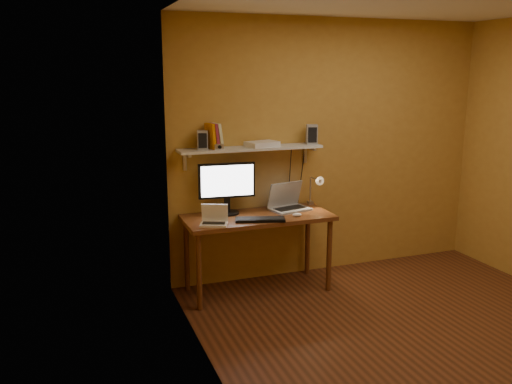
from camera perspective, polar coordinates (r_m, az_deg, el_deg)
name	(u,v)px	position (r m, az deg, el deg)	size (l,w,h in m)	color
room	(429,176)	(4.32, 17.73, 1.59)	(3.44, 3.24, 2.64)	#602F18
desk	(258,224)	(5.13, 0.20, -3.41)	(1.40, 0.60, 0.75)	brown
wall_shelf	(251,149)	(5.16, -0.55, 4.58)	(1.40, 0.25, 0.21)	silver
monitor	(227,185)	(5.11, -3.08, 0.69)	(0.54, 0.25, 0.49)	black
laptop	(288,202)	(5.32, 3.34, -1.09)	(0.42, 0.34, 0.27)	#93959B
netbook	(214,219)	(4.82, -4.42, -2.83)	(0.28, 0.25, 0.18)	white
keyboard	(260,220)	(4.93, 0.44, -2.91)	(0.45, 0.15, 0.02)	black
mouse	(297,215)	(5.08, 4.35, -2.40)	(0.09, 0.06, 0.03)	white
desk_lamp	(316,186)	(5.42, 6.29, 0.61)	(0.09, 0.23, 0.38)	silver
speaker_left	(203,140)	(5.02, -5.64, 5.48)	(0.10, 0.10, 0.17)	#93959B
speaker_right	(312,134)	(5.40, 5.89, 6.06)	(0.11, 0.11, 0.19)	#93959B
books	(214,136)	(5.04, -4.44, 5.89)	(0.15, 0.17, 0.24)	orange
shelf_camera	(219,147)	(4.99, -3.92, 4.77)	(0.09, 0.05, 0.05)	silver
router	(262,144)	(5.19, 0.64, 5.07)	(0.30, 0.20, 0.05)	white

